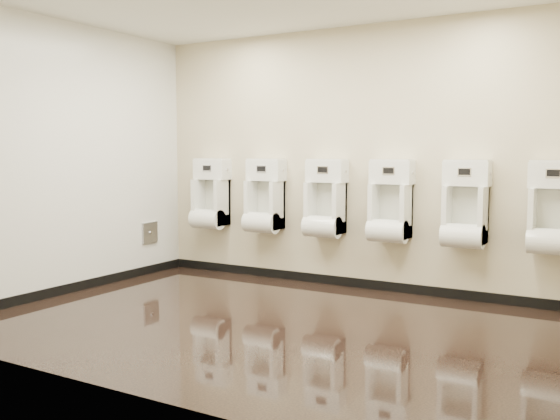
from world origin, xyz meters
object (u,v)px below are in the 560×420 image
at_px(access_panel, 150,233).
at_px(urinal_4, 465,211).
at_px(urinal_0, 210,199).
at_px(urinal_5, 553,215).
at_px(urinal_3, 390,207).
at_px(urinal_2, 325,204).
at_px(urinal_1, 264,202).

distance_m(access_panel, urinal_4, 3.70).
height_order(urinal_0, urinal_5, same).
relative_size(urinal_3, urinal_4, 1.00).
bearing_deg(urinal_4, urinal_5, 0.00).
bearing_deg(urinal_5, access_panel, -174.81).
relative_size(access_panel, urinal_4, 0.30).
xyz_separation_m(access_panel, urinal_5, (4.43, 0.40, 0.40)).
distance_m(urinal_4, urinal_5, 0.78).
distance_m(urinal_2, urinal_4, 1.50).
bearing_deg(urinal_5, urinal_1, 180.00).
bearing_deg(urinal_1, urinal_4, 0.00).
height_order(urinal_0, urinal_4, same).
bearing_deg(urinal_1, urinal_2, 0.00).
bearing_deg(urinal_4, urinal_3, 180.00).
height_order(urinal_3, urinal_4, same).
bearing_deg(urinal_3, access_panel, -172.09).
height_order(access_panel, urinal_5, urinal_5).
bearing_deg(urinal_4, access_panel, -173.71).
distance_m(urinal_0, urinal_2, 1.54).
bearing_deg(urinal_5, urinal_0, 180.00).
xyz_separation_m(access_panel, urinal_4, (3.65, 0.40, 0.40)).
distance_m(urinal_2, urinal_3, 0.74).
bearing_deg(urinal_3, urinal_1, 180.00).
height_order(urinal_1, urinal_3, same).
distance_m(urinal_1, urinal_5, 3.05).
bearing_deg(urinal_0, access_panel, -146.73).
xyz_separation_m(urinal_4, urinal_5, (0.78, 0.00, 0.00)).
bearing_deg(urinal_2, urinal_1, 180.00).
xyz_separation_m(urinal_1, urinal_3, (1.52, 0.00, 0.00)).
bearing_deg(urinal_1, access_panel, -163.73).
bearing_deg(urinal_5, urinal_2, 180.00).
relative_size(urinal_3, urinal_5, 1.00).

